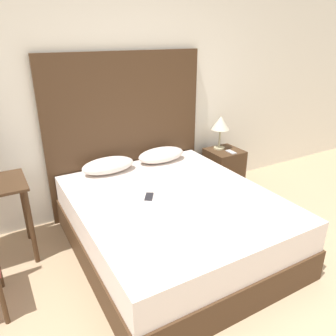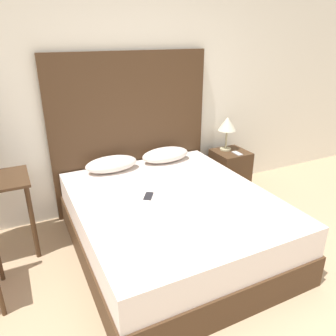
% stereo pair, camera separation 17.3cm
% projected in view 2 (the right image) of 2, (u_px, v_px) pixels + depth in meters
% --- Properties ---
extents(wall_back, '(10.00, 0.06, 2.70)m').
position_uv_depth(wall_back, '(136.00, 93.00, 3.71)').
color(wall_back, silver).
rests_on(wall_back, ground_plane).
extents(bed, '(1.76, 2.05, 0.57)m').
position_uv_depth(bed, '(173.00, 223.00, 3.15)').
color(bed, '#422B19').
rests_on(bed, ground_plane).
extents(headboard, '(1.85, 0.05, 1.81)m').
position_uv_depth(headboard, '(132.00, 133.00, 3.78)').
color(headboard, '#422B19').
rests_on(headboard, ground_plane).
extents(pillow_left, '(0.57, 0.28, 0.17)m').
position_uv_depth(pillow_left, '(112.00, 164.00, 3.56)').
color(pillow_left, silver).
rests_on(pillow_left, bed).
extents(pillow_right, '(0.57, 0.28, 0.17)m').
position_uv_depth(pillow_right, '(165.00, 155.00, 3.83)').
color(pillow_right, silver).
rests_on(pillow_right, bed).
extents(phone_on_bed, '(0.14, 0.16, 0.01)m').
position_uv_depth(phone_on_bed, '(148.00, 196.00, 3.04)').
color(phone_on_bed, '#232328').
rests_on(phone_on_bed, bed).
extents(nightstand, '(0.42, 0.42, 0.56)m').
position_uv_depth(nightstand, '(230.00, 171.00, 4.33)').
color(nightstand, '#422B19').
rests_on(nightstand, ground_plane).
extents(table_lamp, '(0.23, 0.23, 0.44)m').
position_uv_depth(table_lamp, '(227.00, 125.00, 4.15)').
color(table_lamp, tan).
rests_on(table_lamp, nightstand).
extents(phone_on_nightstand, '(0.07, 0.15, 0.01)m').
position_uv_depth(phone_on_nightstand, '(237.00, 153.00, 4.14)').
color(phone_on_nightstand, '#B7B7BC').
rests_on(phone_on_nightstand, nightstand).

